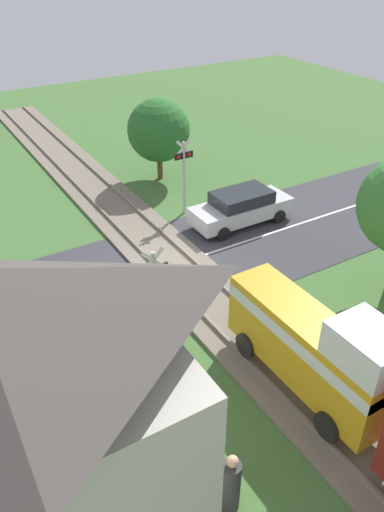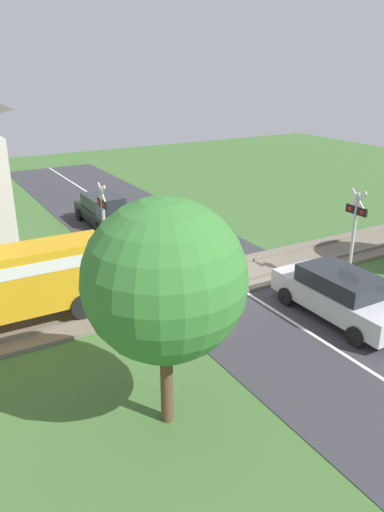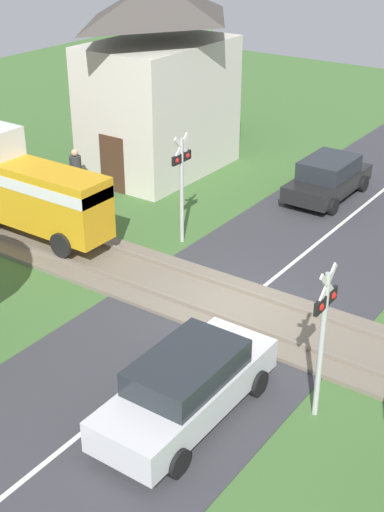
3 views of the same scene
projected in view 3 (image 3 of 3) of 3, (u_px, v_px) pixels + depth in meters
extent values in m
plane|color=#426B33|center=(235.00, 310.00, 18.81)|extent=(60.00, 60.00, 0.00)
cube|color=#38383D|center=(235.00, 310.00, 18.81)|extent=(48.00, 6.40, 0.02)
cube|color=silver|center=(235.00, 309.00, 18.80)|extent=(48.00, 0.12, 0.00)
cube|color=#756B5B|center=(235.00, 308.00, 18.79)|extent=(2.80, 48.00, 0.12)
cube|color=slate|center=(221.00, 316.00, 18.21)|extent=(0.10, 48.00, 0.12)
cube|color=slate|center=(249.00, 293.00, 19.26)|extent=(0.10, 48.00, 0.12)
cube|color=gold|center=(35.00, 195.00, 21.82)|extent=(1.35, 5.23, 1.90)
cube|color=silver|center=(33.00, 179.00, 21.58)|extent=(1.37, 5.23, 0.36)
cylinder|color=black|center=(61.00, 245.00, 20.87)|extent=(0.14, 0.76, 0.76)
cylinder|color=black|center=(94.00, 228.00, 21.92)|extent=(0.14, 0.76, 0.76)
cylinder|color=black|center=(18.00, 204.00, 23.63)|extent=(0.14, 0.76, 0.76)
cube|color=silver|center=(187.00, 391.00, 14.71)|extent=(4.58, 1.68, 0.69)
cube|color=#23282D|center=(187.00, 367.00, 14.43)|extent=(2.52, 1.55, 0.54)
cylinder|color=black|center=(195.00, 357.00, 16.38)|extent=(0.60, 0.18, 0.60)
cylinder|color=black|center=(258.00, 383.00, 15.52)|extent=(0.60, 0.18, 0.60)
cylinder|color=black|center=(110.00, 428.00, 14.21)|extent=(0.60, 0.18, 0.60)
cylinder|color=black|center=(178.00, 463.00, 13.35)|extent=(0.60, 0.18, 0.60)
cube|color=black|center=(328.00, 183.00, 25.52)|extent=(4.01, 1.70, 0.55)
cube|color=#23282D|center=(329.00, 167.00, 25.25)|extent=(2.20, 1.56, 0.63)
cylinder|color=black|center=(333.00, 207.00, 24.26)|extent=(0.60, 0.18, 0.60)
cylinder|color=black|center=(289.00, 196.00, 25.13)|extent=(0.60, 0.18, 0.60)
cylinder|color=black|center=(364.00, 184.00, 26.16)|extent=(0.60, 0.18, 0.60)
cylinder|color=black|center=(321.00, 175.00, 27.03)|extent=(0.60, 0.18, 0.60)
cylinder|color=#B7B7B7|center=(321.00, 347.00, 14.32)|extent=(0.12, 0.12, 3.38)
cube|color=black|center=(326.00, 301.00, 13.83)|extent=(0.90, 0.08, 0.28)
sphere|color=red|center=(320.00, 307.00, 13.63)|extent=(0.18, 0.18, 0.18)
sphere|color=red|center=(332.00, 295.00, 14.03)|extent=(0.18, 0.18, 0.18)
cube|color=silver|center=(327.00, 285.00, 13.67)|extent=(0.72, 0.04, 0.72)
cube|color=silver|center=(327.00, 285.00, 13.67)|extent=(0.72, 0.04, 0.72)
cylinder|color=#B7B7B7|center=(182.00, 192.00, 21.77)|extent=(0.12, 0.12, 3.38)
cube|color=black|center=(182.00, 158.00, 21.28)|extent=(0.90, 0.08, 0.28)
sphere|color=red|center=(187.00, 155.00, 21.48)|extent=(0.18, 0.18, 0.18)
sphere|color=red|center=(176.00, 160.00, 21.08)|extent=(0.18, 0.18, 0.18)
cube|color=silver|center=(181.00, 146.00, 21.12)|extent=(0.72, 0.04, 0.72)
cube|color=silver|center=(181.00, 146.00, 21.12)|extent=(0.72, 0.04, 0.72)
cube|color=beige|center=(159.00, 108.00, 27.29)|extent=(5.72, 3.81, 4.98)
cube|color=#472D1E|center=(112.00, 164.00, 25.84)|extent=(0.06, 1.10, 2.10)
cylinder|color=#333338|center=(76.00, 175.00, 25.79)|extent=(0.42, 0.42, 1.44)
sphere|color=tan|center=(75.00, 153.00, 25.40)|extent=(0.26, 0.26, 0.26)
cylinder|color=brown|center=(209.00, 113.00, 32.60)|extent=(0.24, 0.24, 1.69)
cone|color=#477F3D|center=(210.00, 60.00, 31.52)|extent=(2.55, 2.55, 3.06)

